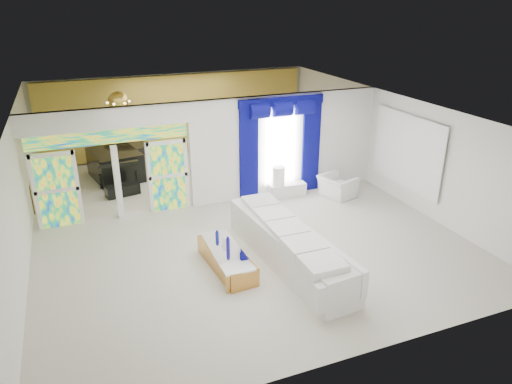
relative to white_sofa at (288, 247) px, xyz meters
name	(u,v)px	position (x,y,z in m)	size (l,w,h in m)	color
floor	(230,215)	(-0.41, 2.88, -0.41)	(12.00, 12.00, 0.00)	#B7AF9E
dividing_wall	(287,144)	(1.74, 3.88, 1.09)	(5.70, 0.18, 3.00)	white
dividing_header	(107,119)	(-3.26, 3.88, 2.32)	(4.30, 0.18, 0.55)	white
stained_panel_left	(57,190)	(-4.68, 3.88, 0.59)	(0.95, 0.04, 2.00)	#994C3F
stained_panel_right	(168,176)	(-1.83, 3.88, 0.59)	(0.95, 0.04, 2.00)	#994C3F
stained_transom	(109,137)	(-3.26, 3.88, 1.84)	(4.00, 0.05, 0.35)	#994C3F
window_pane	(280,148)	(1.49, 3.78, 1.04)	(1.00, 0.02, 2.30)	white
blue_drape_left	(249,154)	(0.49, 3.75, 0.99)	(0.55, 0.10, 2.80)	#030648
blue_drape_right	(311,146)	(2.49, 3.75, 0.99)	(0.55, 0.10, 2.80)	#030648
blue_pelmet	(282,101)	(1.49, 3.75, 2.41)	(2.60, 0.12, 0.25)	#030648
wall_mirror	(407,151)	(4.53, 1.88, 1.14)	(0.04, 2.70, 1.90)	white
gold_curtains	(178,115)	(-0.41, 8.78, 1.09)	(9.70, 0.12, 2.90)	#AC8529
white_sofa	(288,247)	(0.00, 0.00, 0.00)	(0.91, 4.26, 0.81)	silver
coffee_table	(227,260)	(-1.35, 0.30, -0.19)	(0.64, 1.93, 0.43)	#BE853B
console_table	(287,190)	(1.66, 3.55, -0.22)	(1.11, 0.35, 0.37)	white
table_lamp	(279,176)	(1.36, 3.55, 0.25)	(0.36, 0.36, 0.58)	white
armchair	(337,186)	(3.00, 2.93, -0.09)	(0.98, 0.86, 0.64)	silver
grand_piano	(115,165)	(-2.95, 6.99, 0.05)	(1.39, 1.82, 0.92)	black
piano_bench	(123,190)	(-2.95, 5.39, -0.24)	(0.99, 0.38, 0.33)	black
tv_console	(42,196)	(-5.14, 5.19, 0.00)	(0.55, 0.50, 0.81)	tan
chandelier	(118,102)	(-2.71, 6.28, 2.24)	(0.60, 0.60, 0.60)	gold
decanters	(224,241)	(-1.32, 0.57, 0.12)	(0.16, 0.63, 0.26)	#1B148C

